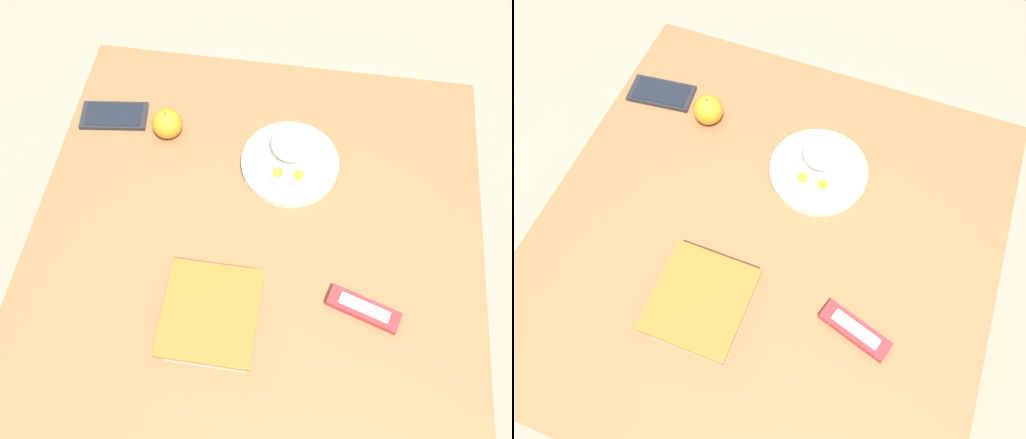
# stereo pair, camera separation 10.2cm
# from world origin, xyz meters

# --- Properties ---
(ground_plane) EXTENTS (10.00, 10.00, 0.00)m
(ground_plane) POSITION_xyz_m (0.00, 0.00, 0.00)
(ground_plane) COLOR gray
(table) EXTENTS (0.98, 0.94, 0.71)m
(table) POSITION_xyz_m (0.00, 0.00, 0.63)
(table) COLOR brown
(table) RESTS_ON ground_plane
(food_container) EXTENTS (0.18, 0.17, 0.08)m
(food_container) POSITION_xyz_m (-0.18, 0.05, 0.75)
(food_container) COLOR white
(food_container) RESTS_ON table
(orange_fruit) EXTENTS (0.07, 0.07, 0.07)m
(orange_fruit) POSITION_xyz_m (0.24, 0.23, 0.75)
(orange_fruit) COLOR orange
(orange_fruit) RESTS_ON table
(rice_plate) EXTENTS (0.22, 0.22, 0.07)m
(rice_plate) POSITION_xyz_m (0.20, -0.05, 0.73)
(rice_plate) COLOR silver
(rice_plate) RESTS_ON table
(candy_bar) EXTENTS (0.08, 0.15, 0.02)m
(candy_bar) POSITION_xyz_m (-0.12, -0.23, 0.72)
(candy_bar) COLOR #B7282D
(candy_bar) RESTS_ON table
(cell_phone) EXTENTS (0.09, 0.16, 0.01)m
(cell_phone) POSITION_xyz_m (0.27, 0.37, 0.72)
(cell_phone) COLOR #232328
(cell_phone) RESTS_ON table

